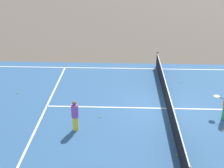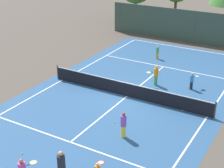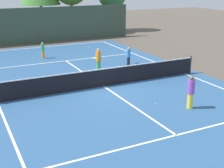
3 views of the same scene
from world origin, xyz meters
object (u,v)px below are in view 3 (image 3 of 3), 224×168
tennis_ball_1 (155,104)px  tennis_ball_8 (117,71)px  tennis_ball_10 (164,77)px  tennis_ball_6 (28,51)px  tennis_ball_4 (138,59)px  player_3 (191,92)px  tennis_ball_0 (89,47)px  player_2 (98,60)px  player_0 (128,56)px  tennis_ball_2 (39,88)px  player_4 (43,50)px  tennis_ball_5 (38,68)px

tennis_ball_1 → tennis_ball_8: same height
tennis_ball_1 → tennis_ball_10: bearing=49.4°
tennis_ball_8 → tennis_ball_10: (1.94, -2.40, 0.00)m
tennis_ball_6 → tennis_ball_8: size_ratio=1.00×
tennis_ball_4 → tennis_ball_6: (-6.59, 6.30, 0.00)m
player_3 → tennis_ball_0: bearing=85.4°
tennis_ball_6 → player_2: bearing=-72.3°
player_0 → tennis_ball_2: (-6.59, -2.08, -0.62)m
tennis_ball_10 → player_4: bearing=123.0°
tennis_ball_1 → tennis_ball_8: bearing=80.5°
tennis_ball_0 → tennis_ball_6: (-5.04, 0.72, 0.00)m
tennis_ball_8 → tennis_ball_10: 3.08m
tennis_ball_0 → tennis_ball_2: 11.01m
player_0 → player_4: bearing=135.1°
tennis_ball_5 → tennis_ball_10: 8.20m
player_3 → tennis_ball_2: (-5.38, 5.76, -0.74)m
player_4 → tennis_ball_0: (4.57, 2.17, -0.58)m
player_0 → player_2: size_ratio=0.83×
tennis_ball_0 → tennis_ball_6: 5.09m
tennis_ball_1 → tennis_ball_6: same height
tennis_ball_10 → tennis_ball_4: bearing=78.4°
player_3 → tennis_ball_10: size_ratio=22.85×
tennis_ball_0 → tennis_ball_1: bearing=-99.6°
player_4 → tennis_ball_0: player_4 is taller
player_0 → tennis_ball_6: 9.08m
tennis_ball_1 → tennis_ball_6: size_ratio=1.00×
player_0 → tennis_ball_4: bearing=38.5°
tennis_ball_2 → tennis_ball_10: 7.28m
tennis_ball_0 → tennis_ball_4: (1.55, -5.58, 0.00)m
tennis_ball_0 → tennis_ball_4: 5.79m
player_0 → tennis_ball_8: (-1.37, -0.99, -0.62)m
tennis_ball_8 → player_4: bearing=120.1°
tennis_ball_4 → tennis_ball_8: (-2.88, -2.19, 0.00)m
player_3 → tennis_ball_5: player_3 is taller
player_2 → tennis_ball_4: (4.00, 1.84, -0.74)m
player_4 → tennis_ball_0: 5.09m
tennis_ball_10 → tennis_ball_5: bearing=139.7°
tennis_ball_5 → tennis_ball_8: bearing=-33.9°
tennis_ball_4 → tennis_ball_10: 4.69m
player_2 → tennis_ball_1: (0.14, -6.16, -0.74)m
player_0 → tennis_ball_8: player_0 is taller
tennis_ball_4 → player_2: bearing=-155.3°
tennis_ball_4 → player_4: bearing=150.9°
player_4 → tennis_ball_2: size_ratio=18.05×
player_3 → tennis_ball_2: 7.92m
player_2 → player_4: size_ratio=1.26×
player_4 → tennis_ball_6: size_ratio=18.05×
tennis_ball_10 → tennis_ball_0: bearing=93.4°
tennis_ball_2 → tennis_ball_6: size_ratio=1.00×
player_4 → tennis_ball_1: bearing=-78.8°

